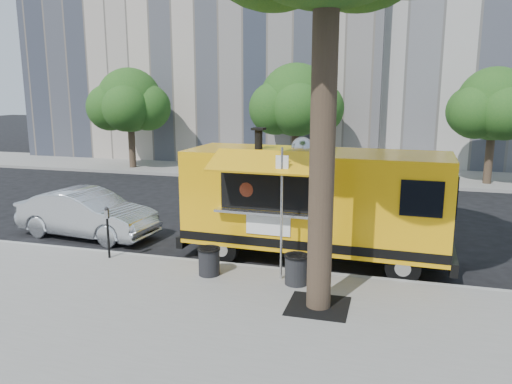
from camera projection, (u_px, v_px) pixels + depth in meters
ground at (237, 257)px, 13.28m from camera, size 120.00×120.00×0.00m
sidewalk at (173, 320)px, 9.49m from camera, size 60.00×6.00×0.15m
curb at (226, 266)px, 12.38m from camera, size 60.00×0.14×0.16m
far_sidewalk at (317, 173)px, 25.98m from camera, size 60.00×5.00×0.15m
tree_well at (318, 306)px, 9.91m from camera, size 1.20×1.20×0.02m
far_tree_a at (130, 100)px, 26.76m from camera, size 3.42×3.42×5.36m
far_tree_b at (296, 100)px, 24.73m from camera, size 3.60×3.60×5.50m
far_tree_c at (494, 104)px, 22.08m from camera, size 3.24×3.24×5.21m
sign_post at (282, 206)px, 11.03m from camera, size 0.28×0.06×3.00m
parking_meter at (108, 226)px, 12.60m from camera, size 0.11×0.11×1.33m
food_truck at (313, 201)px, 12.67m from camera, size 6.94×3.30×3.39m
sedan at (87, 214)px, 14.97m from camera, size 4.45×1.94×1.42m
trash_bin_left at (209, 260)px, 11.54m from camera, size 0.54×0.54×0.64m
trash_bin_right at (296, 269)px, 10.99m from camera, size 0.56×0.56×0.67m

